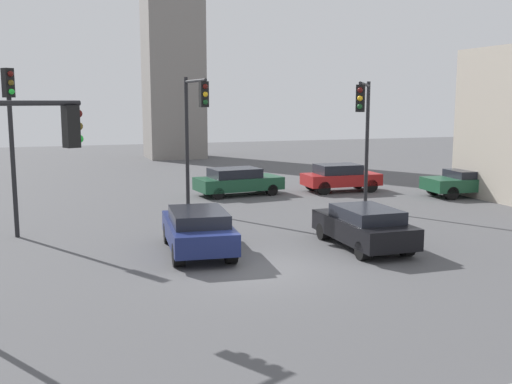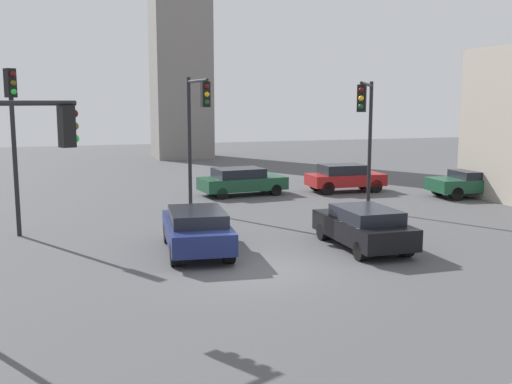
{
  "view_description": "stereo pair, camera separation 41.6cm",
  "coord_description": "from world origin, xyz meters",
  "px_view_note": "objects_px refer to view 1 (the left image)",
  "views": [
    {
      "loc": [
        -5.59,
        -15.82,
        4.82
      ],
      "look_at": [
        1.26,
        3.67,
        1.66
      ],
      "focal_mm": 41.85,
      "sensor_mm": 36.0,
      "label": 1
    },
    {
      "loc": [
        -5.19,
        -15.95,
        4.82
      ],
      "look_at": [
        1.26,
        3.67,
        1.66
      ],
      "focal_mm": 41.85,
      "sensor_mm": 36.0,
      "label": 2
    }
  ],
  "objects_px": {
    "traffic_light_0": "(195,118)",
    "car_5": "(364,226)",
    "traffic_light_1": "(15,158)",
    "traffic_light_3": "(364,119)",
    "car_4": "(238,181)",
    "car_2": "(198,229)",
    "car_1": "(471,182)",
    "traffic_light_2": "(11,122)",
    "car_3": "(340,177)"
  },
  "relations": [
    {
      "from": "car_2",
      "to": "car_5",
      "type": "relative_size",
      "value": 1.08
    },
    {
      "from": "traffic_light_1",
      "to": "traffic_light_3",
      "type": "height_order",
      "value": "traffic_light_3"
    },
    {
      "from": "car_5",
      "to": "car_3",
      "type": "bearing_deg",
      "value": -22.71
    },
    {
      "from": "traffic_light_0",
      "to": "traffic_light_2",
      "type": "bearing_deg",
      "value": -80.19
    },
    {
      "from": "car_3",
      "to": "car_4",
      "type": "height_order",
      "value": "car_3"
    },
    {
      "from": "car_1",
      "to": "car_2",
      "type": "xyz_separation_m",
      "value": [
        -15.93,
        -6.65,
        0.03
      ]
    },
    {
      "from": "traffic_light_3",
      "to": "car_2",
      "type": "distance_m",
      "value": 9.04
    },
    {
      "from": "traffic_light_0",
      "to": "car_3",
      "type": "bearing_deg",
      "value": 111.35
    },
    {
      "from": "traffic_light_0",
      "to": "car_2",
      "type": "height_order",
      "value": "traffic_light_0"
    },
    {
      "from": "traffic_light_3",
      "to": "car_5",
      "type": "xyz_separation_m",
      "value": [
        -2.4,
        -4.41,
        -3.37
      ]
    },
    {
      "from": "car_1",
      "to": "car_3",
      "type": "xyz_separation_m",
      "value": [
        -5.58,
        3.59,
        0.04
      ]
    },
    {
      "from": "traffic_light_0",
      "to": "car_5",
      "type": "relative_size",
      "value": 1.37
    },
    {
      "from": "traffic_light_1",
      "to": "car_5",
      "type": "height_order",
      "value": "traffic_light_1"
    },
    {
      "from": "traffic_light_2",
      "to": "traffic_light_3",
      "type": "height_order",
      "value": "traffic_light_2"
    },
    {
      "from": "car_1",
      "to": "car_5",
      "type": "xyz_separation_m",
      "value": [
        -10.59,
        -7.81,
        -0.0
      ]
    },
    {
      "from": "traffic_light_2",
      "to": "car_2",
      "type": "relative_size",
      "value": 1.3
    },
    {
      "from": "car_4",
      "to": "car_5",
      "type": "relative_size",
      "value": 1.07
    },
    {
      "from": "car_2",
      "to": "car_4",
      "type": "xyz_separation_m",
      "value": [
        4.78,
        10.87,
        -0.04
      ]
    },
    {
      "from": "traffic_light_3",
      "to": "car_2",
      "type": "relative_size",
      "value": 1.23
    },
    {
      "from": "traffic_light_3",
      "to": "car_4",
      "type": "xyz_separation_m",
      "value": [
        -2.97,
        7.62,
        -3.36
      ]
    },
    {
      "from": "traffic_light_2",
      "to": "car_3",
      "type": "height_order",
      "value": "traffic_light_2"
    },
    {
      "from": "car_3",
      "to": "traffic_light_0",
      "type": "bearing_deg",
      "value": -153.0
    },
    {
      "from": "car_5",
      "to": "traffic_light_3",
      "type": "bearing_deg",
      "value": -27.57
    },
    {
      "from": "traffic_light_3",
      "to": "car_1",
      "type": "relative_size",
      "value": 1.19
    },
    {
      "from": "traffic_light_1",
      "to": "car_3",
      "type": "height_order",
      "value": "traffic_light_1"
    },
    {
      "from": "car_3",
      "to": "car_5",
      "type": "xyz_separation_m",
      "value": [
        -5.01,
        -11.4,
        -0.05
      ]
    },
    {
      "from": "traffic_light_0",
      "to": "car_5",
      "type": "bearing_deg",
      "value": 24.93
    },
    {
      "from": "traffic_light_0",
      "to": "traffic_light_1",
      "type": "height_order",
      "value": "traffic_light_0"
    },
    {
      "from": "traffic_light_2",
      "to": "car_1",
      "type": "height_order",
      "value": "traffic_light_2"
    },
    {
      "from": "traffic_light_3",
      "to": "car_3",
      "type": "height_order",
      "value": "traffic_light_3"
    },
    {
      "from": "car_5",
      "to": "car_2",
      "type": "bearing_deg",
      "value": 78.77
    },
    {
      "from": "car_1",
      "to": "car_2",
      "type": "relative_size",
      "value": 1.04
    },
    {
      "from": "traffic_light_0",
      "to": "car_4",
      "type": "distance_m",
      "value": 6.81
    },
    {
      "from": "traffic_light_0",
      "to": "traffic_light_3",
      "type": "bearing_deg",
      "value": 62.58
    },
    {
      "from": "traffic_light_3",
      "to": "car_4",
      "type": "distance_m",
      "value": 8.84
    },
    {
      "from": "traffic_light_0",
      "to": "car_4",
      "type": "bearing_deg",
      "value": 141.22
    },
    {
      "from": "car_4",
      "to": "car_5",
      "type": "height_order",
      "value": "car_4"
    },
    {
      "from": "car_5",
      "to": "traffic_light_2",
      "type": "bearing_deg",
      "value": 64.29
    },
    {
      "from": "traffic_light_2",
      "to": "car_3",
      "type": "bearing_deg",
      "value": 78.55
    },
    {
      "from": "traffic_light_2",
      "to": "car_1",
      "type": "distance_m",
      "value": 21.87
    },
    {
      "from": "car_3",
      "to": "traffic_light_2",
      "type": "bearing_deg",
      "value": -157.84
    },
    {
      "from": "traffic_light_1",
      "to": "traffic_light_0",
      "type": "bearing_deg",
      "value": 31.79
    },
    {
      "from": "traffic_light_1",
      "to": "car_5",
      "type": "relative_size",
      "value": 1.17
    },
    {
      "from": "car_4",
      "to": "car_2",
      "type": "bearing_deg",
      "value": -119.4
    },
    {
      "from": "traffic_light_0",
      "to": "car_5",
      "type": "distance_m",
      "value": 8.86
    },
    {
      "from": "car_1",
      "to": "car_2",
      "type": "bearing_deg",
      "value": 27.65
    },
    {
      "from": "car_1",
      "to": "car_4",
      "type": "distance_m",
      "value": 11.92
    },
    {
      "from": "car_1",
      "to": "car_4",
      "type": "height_order",
      "value": "car_4"
    },
    {
      "from": "traffic_light_1",
      "to": "car_2",
      "type": "xyz_separation_m",
      "value": [
        5.1,
        3.96,
        -2.79
      ]
    },
    {
      "from": "car_2",
      "to": "car_5",
      "type": "bearing_deg",
      "value": -96.32
    }
  ]
}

